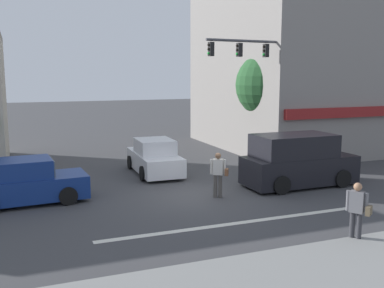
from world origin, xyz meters
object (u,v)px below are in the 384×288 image
object	(u,v)px
sedan_approaching_near	(26,183)
sedan_waiting_far	(154,158)
pedestrian_foreground_with_bag	(357,209)
utility_pole_far_right	(291,73)
traffic_light_mast	(272,78)
van_crossing_leftbound	(298,161)
street_tree	(269,85)
pedestrian_mid_crossing	(219,172)

from	to	relation	value
sedan_approaching_near	sedan_waiting_far	world-z (taller)	same
sedan_approaching_near	pedestrian_foreground_with_bag	bearing A→B (deg)	-41.76
utility_pole_far_right	traffic_light_mast	bearing A→B (deg)	-133.48
utility_pole_far_right	pedestrian_foreground_with_bag	size ratio (longest dim) A/B	5.27
van_crossing_leftbound	utility_pole_far_right	bearing A→B (deg)	58.83
street_tree	sedan_waiting_far	distance (m)	7.71
pedestrian_mid_crossing	utility_pole_far_right	bearing A→B (deg)	43.38
utility_pole_far_right	sedan_waiting_far	distance (m)	10.25
van_crossing_leftbound	pedestrian_foreground_with_bag	xyz separation A→B (m)	(-2.17, -5.89, -0.05)
traffic_light_mast	pedestrian_mid_crossing	world-z (taller)	traffic_light_mast
utility_pole_far_right	van_crossing_leftbound	xyz separation A→B (m)	(-4.33, -7.16, -3.55)
pedestrian_mid_crossing	van_crossing_leftbound	bearing A→B (deg)	6.76
sedan_waiting_far	utility_pole_far_right	bearing A→B (deg)	17.48
street_tree	sedan_approaching_near	xyz separation A→B (m)	(-12.41, -4.50, -3.18)
traffic_light_mast	sedan_waiting_far	xyz separation A→B (m)	(-5.49, 0.91, -3.59)
street_tree	sedan_waiting_far	size ratio (longest dim) A/B	1.37
traffic_light_mast	sedan_waiting_far	bearing A→B (deg)	170.61
street_tree	utility_pole_far_right	world-z (taller)	utility_pole_far_right
sedan_approaching_near	sedan_waiting_far	bearing A→B (deg)	27.92
utility_pole_far_right	street_tree	bearing A→B (deg)	-149.60
van_crossing_leftbound	sedan_waiting_far	distance (m)	6.40
van_crossing_leftbound	sedan_waiting_far	bearing A→B (deg)	137.66
sedan_approaching_near	van_crossing_leftbound	bearing A→B (deg)	-7.52
utility_pole_far_right	sedan_waiting_far	xyz separation A→B (m)	(-9.06, -2.85, -3.85)
traffic_light_mast	sedan_approaching_near	bearing A→B (deg)	-169.54
pedestrian_mid_crossing	sedan_approaching_near	bearing A→B (deg)	164.71
pedestrian_foreground_with_bag	pedestrian_mid_crossing	world-z (taller)	same
traffic_light_mast	sedan_approaching_near	xyz separation A→B (m)	(-11.05, -2.04, -3.59)
street_tree	utility_pole_far_right	bearing A→B (deg)	30.40
traffic_light_mast	van_crossing_leftbound	size ratio (longest dim) A/B	1.34
street_tree	pedestrian_foreground_with_bag	size ratio (longest dim) A/B	3.41
van_crossing_leftbound	pedestrian_mid_crossing	bearing A→B (deg)	-173.24
sedan_approaching_near	pedestrian_mid_crossing	bearing A→B (deg)	-15.29
van_crossing_leftbound	street_tree	bearing A→B (deg)	70.11
traffic_light_mast	pedestrian_mid_crossing	bearing A→B (deg)	-139.38
street_tree	sedan_approaching_near	bearing A→B (deg)	-160.05
sedan_approaching_near	pedestrian_foreground_with_bag	world-z (taller)	pedestrian_foreground_with_bag
traffic_light_mast	street_tree	bearing A→B (deg)	61.18
utility_pole_far_right	sedan_approaching_near	xyz separation A→B (m)	(-14.62, -5.80, -3.85)
street_tree	pedestrian_mid_crossing	distance (m)	9.08
sedan_waiting_far	pedestrian_mid_crossing	xyz separation A→B (m)	(1.02, -4.75, 0.24)
utility_pole_far_right	pedestrian_mid_crossing	world-z (taller)	utility_pole_far_right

